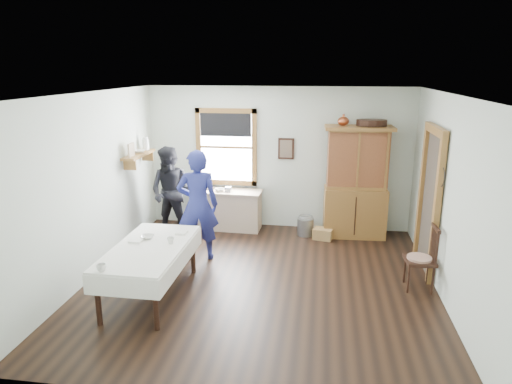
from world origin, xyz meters
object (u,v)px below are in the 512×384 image
work_counter (227,210)px  china_hutch (356,182)px  figure_dark (171,195)px  spindle_chair (420,257)px  wicker_basket (323,234)px  pail (305,227)px  woman_blue (198,209)px  dining_table (151,271)px

work_counter → china_hutch: 2.49m
china_hutch → figure_dark: china_hutch is taller
spindle_chair → figure_dark: 4.39m
wicker_basket → figure_dark: bearing=-175.6°
china_hutch → pail: china_hutch is taller
china_hutch → wicker_basket: (-0.56, -0.28, -0.92)m
pail → woman_blue: bearing=-142.2°
work_counter → spindle_chair: size_ratio=1.41×
china_hutch → spindle_chair: size_ratio=2.16×
figure_dark → china_hutch: bearing=17.7°
work_counter → pail: 1.54m
work_counter → spindle_chair: (3.19, -2.05, 0.09)m
china_hutch → woman_blue: china_hutch is taller
spindle_chair → pail: spindle_chair is taller
china_hutch → figure_dark: (-3.33, -0.49, -0.25)m
china_hutch → spindle_chair: bearing=-71.4°
figure_dark → spindle_chair: bearing=-11.0°
woman_blue → china_hutch: bearing=-162.3°
spindle_chair → wicker_basket: (-1.34, 1.74, -0.37)m
spindle_chair → dining_table: bearing=-172.0°
woman_blue → figure_dark: (-0.76, 0.93, -0.06)m
china_hutch → pail: bearing=-175.5°
pail → wicker_basket: (0.32, -0.17, -0.06)m
wicker_basket → woman_blue: size_ratio=0.20×
wicker_basket → woman_blue: 2.42m
woman_blue → figure_dark: woman_blue is taller
work_counter → spindle_chair: 3.79m
pail → wicker_basket: size_ratio=0.96×
spindle_chair → figure_dark: bearing=155.8°
woman_blue → figure_dark: 1.20m
work_counter → wicker_basket: size_ratio=3.90×
china_hutch → wicker_basket: size_ratio=5.99×
wicker_basket → work_counter: bearing=170.4°
dining_table → spindle_chair: 3.74m
spindle_chair → woman_blue: woman_blue is taller
work_counter → spindle_chair: bearing=-30.6°
china_hutch → figure_dark: 3.37m
spindle_chair → pail: bearing=127.4°
china_hutch → wicker_basket: 1.11m
work_counter → figure_dark: size_ratio=0.86×
china_hutch → spindle_chair: china_hutch is taller
woman_blue → work_counter: bearing=-107.5°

